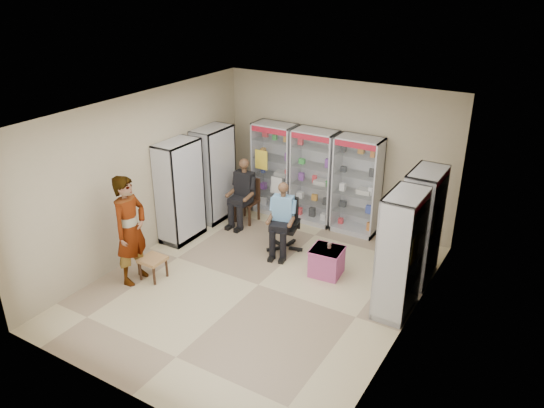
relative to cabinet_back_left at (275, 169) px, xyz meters
The scene contains 18 objects.
floor 3.18m from the cabinet_back_left, 64.54° to the right, with size 6.00×6.00×0.00m, color #C2B186.
room_shell 3.18m from the cabinet_back_left, 64.54° to the right, with size 5.02×6.02×3.01m.
cabinet_back_left is the anchor object (origin of this frame).
cabinet_back_mid 0.95m from the cabinet_back_left, ahead, with size 0.90×0.50×2.00m, color #A7AAAE.
cabinet_back_right 1.90m from the cabinet_back_left, ahead, with size 0.90×0.50×2.00m, color #B1B4B8.
cabinet_right_far 3.71m from the cabinet_back_left, 17.75° to the right, with size 0.50×0.90×2.00m, color #B4B7BC.
cabinet_right_near 4.18m from the cabinet_back_left, 32.28° to the right, with size 0.50×0.90×2.00m, color silver.
cabinet_left_far 1.32m from the cabinet_back_left, 135.00° to the right, with size 0.50×0.90×2.00m, color #ABAFB3.
cabinet_left_near 2.23m from the cabinet_back_left, 114.61° to the right, with size 0.50×0.90×2.00m, color #9EA1A4.
wooden_chair 0.94m from the cabinet_back_left, 108.90° to the right, with size 0.42×0.42×0.94m, color #311E13.
seated_customer 0.88m from the cabinet_back_left, 107.77° to the right, with size 0.44×0.60×1.34m, color black, non-canonical shape.
office_chair 1.83m from the cabinet_back_left, 53.11° to the right, with size 0.56×0.56×1.03m, color black.
seated_shopkeeper 1.83m from the cabinet_back_left, 54.07° to the right, with size 0.43×0.60×1.32m, color #77A0EC, non-canonical shape.
pink_trunk 2.90m from the cabinet_back_left, 40.30° to the right, with size 0.52×0.50×0.50m, color #B44890.
tea_glass 2.82m from the cabinet_back_left, 39.25° to the right, with size 0.07×0.07×0.10m, color #5C1807.
woven_stool_a 3.51m from the cabinet_back_left, 20.47° to the right, with size 0.37×0.37×0.37m, color olive.
woven_stool_b 3.59m from the cabinet_back_left, 96.26° to the right, with size 0.40×0.40×0.40m, color #B4784C.
standing_man 3.72m from the cabinet_back_left, 99.67° to the right, with size 0.70×0.46×1.92m, color gray.
Camera 1 is at (4.17, -6.49, 4.96)m, focal length 35.00 mm.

